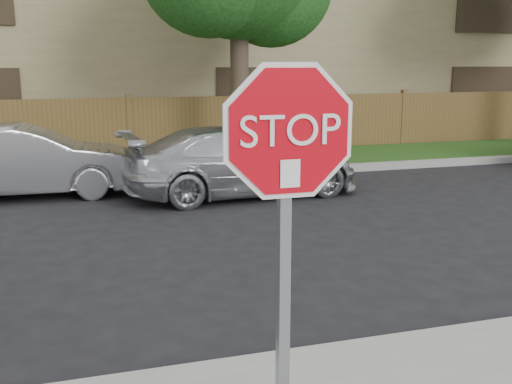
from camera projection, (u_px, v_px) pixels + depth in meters
name	position (u px, v px, depth m)	size (l,w,h in m)	color
ground	(258.00, 364.00, 5.07)	(90.00, 90.00, 0.00)	black
far_curb	(146.00, 179.00, 12.68)	(70.00, 0.30, 0.15)	gray
grass_strip	(138.00, 167.00, 14.23)	(70.00, 3.00, 0.12)	#1E4714
fence	(130.00, 129.00, 15.57)	(70.00, 0.12, 1.60)	brown
apartment_building	(111.00, 31.00, 20.22)	(35.20, 9.20, 7.20)	#908059
stop_sign	(287.00, 190.00, 3.22)	(1.01, 0.13, 2.55)	gray
sedan_left	(26.00, 161.00, 11.23)	(1.43, 4.11, 1.35)	#A6A7AA
sedan_right	(242.00, 161.00, 11.37)	(1.84, 4.52, 1.31)	#AEB2B6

